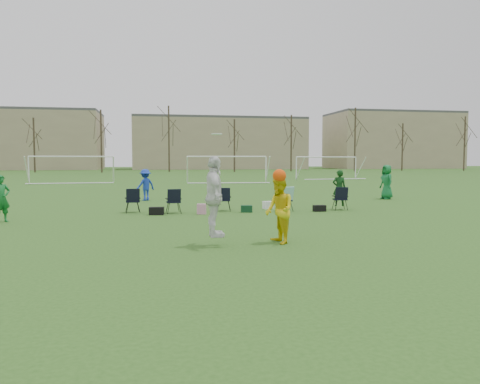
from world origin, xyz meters
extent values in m
plane|color=#295119|center=(0.00, 0.00, 0.00)|extent=(260.00, 260.00, 0.00)
imported|color=#126728|center=(-7.74, 6.21, 0.80)|extent=(0.69, 0.67, 1.61)
imported|color=#1737B0|center=(-3.10, 13.91, 0.81)|extent=(1.21, 1.09, 1.62)
imported|color=#126831|center=(9.61, 12.46, 0.92)|extent=(0.68, 0.96, 1.84)
imported|color=white|center=(-1.23, 0.50, 1.22)|extent=(0.50, 1.16, 1.96)
imported|color=yellow|center=(0.42, 0.61, 0.84)|extent=(0.75, 0.90, 1.68)
sphere|color=#EE480C|center=(0.42, 0.61, 1.71)|extent=(0.34, 0.34, 0.34)
cylinder|color=white|center=(-1.16, 0.57, 2.73)|extent=(0.27, 0.27, 0.04)
imported|color=#0F3912|center=(5.05, 7.94, 0.92)|extent=(0.63, 0.49, 1.53)
cube|color=black|center=(-2.58, 7.39, 0.15)|extent=(0.59, 0.39, 0.30)
cube|color=pink|center=(-0.86, 7.31, 0.20)|extent=(0.39, 0.28, 0.40)
cube|color=#0F381D|center=(0.99, 7.64, 0.14)|extent=(0.49, 0.34, 0.28)
cube|color=white|center=(2.17, 8.81, 0.16)|extent=(0.48, 0.39, 0.32)
cylinder|color=white|center=(2.74, 8.90, 0.15)|extent=(0.26, 0.26, 0.30)
cube|color=black|center=(3.97, 7.38, 0.13)|extent=(0.52, 0.30, 0.26)
cube|color=black|center=(-3.51, 8.38, 0.48)|extent=(0.66, 0.66, 0.96)
cube|color=black|center=(-1.92, 7.85, 0.48)|extent=(0.65, 0.65, 0.96)
cube|color=black|center=(0.17, 8.31, 0.48)|extent=(0.69, 0.69, 0.96)
cube|color=black|center=(2.59, 7.74, 0.48)|extent=(0.72, 0.72, 0.96)
cube|color=black|center=(5.05, 7.84, 0.48)|extent=(0.67, 0.67, 0.96)
cylinder|color=white|center=(-13.64, 33.68, 1.20)|extent=(0.12, 0.12, 2.40)
cylinder|color=white|center=(-6.36, 34.32, 1.20)|extent=(0.12, 0.12, 2.40)
cylinder|color=white|center=(-10.00, 34.00, 2.40)|extent=(7.28, 0.76, 0.12)
cylinder|color=white|center=(0.36, 32.25, 1.20)|extent=(0.12, 0.12, 2.40)
cylinder|color=white|center=(7.64, 31.75, 1.20)|extent=(0.12, 0.12, 2.40)
cylinder|color=white|center=(4.00, 32.00, 2.40)|extent=(7.29, 0.63, 0.12)
cylinder|color=white|center=(12.39, 37.49, 1.20)|extent=(0.12, 0.12, 2.40)
cylinder|color=white|center=(19.61, 38.51, 1.20)|extent=(0.12, 0.12, 2.40)
cylinder|color=white|center=(16.00, 38.00, 2.40)|extent=(7.25, 1.13, 0.12)
cylinder|color=#382B21|center=(-22.00, 71.50, 4.50)|extent=(0.28, 0.28, 9.00)
cylinder|color=#382B21|center=(-11.00, 68.50, 5.10)|extent=(0.28, 0.28, 10.20)
cylinder|color=#382B21|center=(0.00, 71.50, 5.70)|extent=(0.28, 0.28, 11.40)
cylinder|color=#382B21|center=(11.00, 68.50, 4.50)|extent=(0.28, 0.28, 9.00)
cylinder|color=#382B21|center=(22.00, 71.50, 5.10)|extent=(0.28, 0.28, 10.20)
cylinder|color=#382B21|center=(33.00, 68.50, 5.70)|extent=(0.28, 0.28, 11.40)
cylinder|color=#382B21|center=(44.00, 71.50, 4.50)|extent=(0.28, 0.28, 9.00)
cylinder|color=#382B21|center=(55.00, 68.50, 5.10)|extent=(0.28, 0.28, 10.20)
cube|color=tan|center=(12.00, 96.00, 5.50)|extent=(38.00, 16.00, 11.00)
cube|color=tan|center=(55.00, 96.00, 6.50)|extent=(30.00, 16.00, 13.00)
camera|label=1|loc=(-2.67, -10.71, 2.12)|focal=35.00mm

